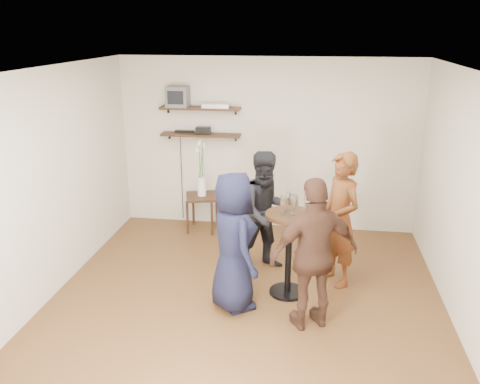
# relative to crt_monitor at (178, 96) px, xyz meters

# --- Properties ---
(room) EXTENTS (4.58, 5.08, 2.68)m
(room) POSITION_rel_crt_monitor_xyz_m (1.33, -2.38, -0.72)
(room) COLOR #4F3319
(room) RESTS_ON ground
(shelf_upper) EXTENTS (1.20, 0.25, 0.04)m
(shelf_upper) POSITION_rel_crt_monitor_xyz_m (0.33, 0.00, -0.17)
(shelf_upper) COLOR black
(shelf_upper) RESTS_ON room
(shelf_lower) EXTENTS (1.20, 0.25, 0.04)m
(shelf_lower) POSITION_rel_crt_monitor_xyz_m (0.33, 0.00, -0.57)
(shelf_lower) COLOR black
(shelf_lower) RESTS_ON room
(crt_monitor) EXTENTS (0.32, 0.30, 0.30)m
(crt_monitor) POSITION_rel_crt_monitor_xyz_m (0.00, 0.00, 0.00)
(crt_monitor) COLOR #59595B
(crt_monitor) RESTS_ON shelf_upper
(dvd_deck) EXTENTS (0.40, 0.24, 0.06)m
(dvd_deck) POSITION_rel_crt_monitor_xyz_m (0.58, 0.00, -0.12)
(dvd_deck) COLOR silver
(dvd_deck) RESTS_ON shelf_upper
(radio) EXTENTS (0.22, 0.10, 0.10)m
(radio) POSITION_rel_crt_monitor_xyz_m (0.37, 0.00, -0.50)
(radio) COLOR black
(radio) RESTS_ON shelf_lower
(power_strip) EXTENTS (0.30, 0.05, 0.03)m
(power_strip) POSITION_rel_crt_monitor_xyz_m (0.07, 0.05, -0.54)
(power_strip) COLOR black
(power_strip) RESTS_ON shelf_lower
(side_table) EXTENTS (0.58, 0.58, 0.56)m
(side_table) POSITION_rel_crt_monitor_xyz_m (0.38, -0.23, -1.55)
(side_table) COLOR black
(side_table) RESTS_ON room
(vase_lilies) EXTENTS (0.19, 0.19, 0.90)m
(vase_lilies) POSITION_rel_crt_monitor_xyz_m (0.38, -0.23, -1.17)
(vase_lilies) COLOR white
(vase_lilies) RESTS_ON side_table
(drinks_table) EXTENTS (0.55, 0.55, 1.01)m
(drinks_table) POSITION_rel_crt_monitor_xyz_m (1.80, -2.00, -1.37)
(drinks_table) COLOR black
(drinks_table) RESTS_ON room
(wine_glass_fl) EXTENTS (0.07, 0.07, 0.22)m
(wine_glass_fl) POSITION_rel_crt_monitor_xyz_m (1.73, -2.03, -0.86)
(wine_glass_fl) COLOR silver
(wine_glass_fl) RESTS_ON drinks_table
(wine_glass_fr) EXTENTS (0.07, 0.07, 0.22)m
(wine_glass_fr) POSITION_rel_crt_monitor_xyz_m (1.85, -2.03, -0.86)
(wine_glass_fr) COLOR silver
(wine_glass_fr) RESTS_ON drinks_table
(wine_glass_bl) EXTENTS (0.07, 0.07, 0.22)m
(wine_glass_bl) POSITION_rel_crt_monitor_xyz_m (1.76, -1.92, -0.86)
(wine_glass_bl) COLOR silver
(wine_glass_bl) RESTS_ON drinks_table
(wine_glass_br) EXTENTS (0.07, 0.07, 0.22)m
(wine_glass_br) POSITION_rel_crt_monitor_xyz_m (1.83, -1.98, -0.86)
(wine_glass_br) COLOR silver
(wine_glass_br) RESTS_ON drinks_table
(person_plaid) EXTENTS (0.65, 0.72, 1.64)m
(person_plaid) POSITION_rel_crt_monitor_xyz_m (2.38, -1.63, -1.20)
(person_plaid) COLOR #B31814
(person_plaid) RESTS_ON room
(person_dark) EXTENTS (0.95, 0.87, 1.56)m
(person_dark) POSITION_rel_crt_monitor_xyz_m (1.48, -1.38, -1.24)
(person_dark) COLOR black
(person_dark) RESTS_ON room
(person_navy) EXTENTS (0.83, 0.91, 1.57)m
(person_navy) POSITION_rel_crt_monitor_xyz_m (1.21, -2.37, -1.23)
(person_navy) COLOR black
(person_navy) RESTS_ON room
(person_brown) EXTENTS (1.03, 0.76, 1.62)m
(person_brown) POSITION_rel_crt_monitor_xyz_m (2.09, -2.63, -1.21)
(person_brown) COLOR #45291D
(person_brown) RESTS_ON room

